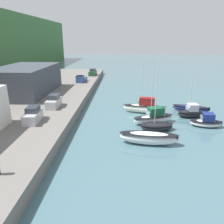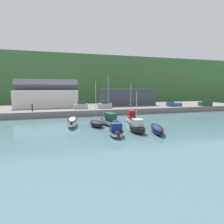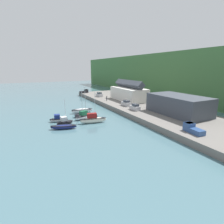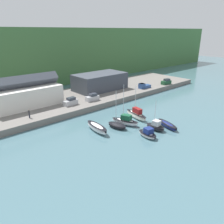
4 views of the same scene
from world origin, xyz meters
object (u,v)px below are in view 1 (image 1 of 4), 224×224
object	(u,v)px
moored_boat_5	(191,112)
pickup_truck_0	(81,79)
moored_boat_3	(145,107)
moored_boat_4	(206,122)
moored_boat_0	(149,138)
moored_boat_6	(191,108)
moored_boat_2	(154,117)
parked_car_2	(54,102)
parked_car_0	(33,115)
parked_car_3	(93,73)
moored_boat_1	(157,126)

from	to	relation	value
moored_boat_5	pickup_truck_0	size ratio (longest dim) A/B	1.46
moored_boat_3	moored_boat_4	xyz separation A→B (m)	(-6.06, -8.86, -0.33)
moored_boat_0	pickup_truck_0	size ratio (longest dim) A/B	1.57
pickup_truck_0	moored_boat_4	bearing A→B (deg)	137.89
moored_boat_4	moored_boat_6	bearing A→B (deg)	8.57
moored_boat_2	moored_boat_6	bearing A→B (deg)	-69.91
moored_boat_2	moored_boat_5	xyz separation A→B (m)	(3.13, -6.80, -0.10)
parked_car_2	moored_boat_3	bearing A→B (deg)	-171.81
moored_boat_5	pickup_truck_0	world-z (taller)	moored_boat_5
moored_boat_2	moored_boat_5	bearing A→B (deg)	-84.91
moored_boat_0	moored_boat_5	distance (m)	13.54
parked_car_0	moored_boat_6	bearing A→B (deg)	-161.43
moored_boat_3	moored_boat_5	xyz separation A→B (m)	(-1.92, -7.75, -0.22)
parked_car_0	parked_car_3	distance (m)	42.12
moored_boat_6	parked_car_3	bearing A→B (deg)	53.55
moored_boat_4	moored_boat_6	xyz separation A→B (m)	(7.45, 0.16, -0.16)
moored_boat_3	moored_boat_4	size ratio (longest dim) A/B	1.80
parked_car_3	moored_boat_6	bearing A→B (deg)	132.46
parked_car_3	pickup_truck_0	xyz separation A→B (m)	(-11.63, 1.69, -0.10)
parked_car_0	moored_boat_5	bearing A→B (deg)	-167.42
moored_boat_4	pickup_truck_0	size ratio (longest dim) A/B	1.01
pickup_truck_0	moored_boat_2	bearing A→B (deg)	128.16
moored_boat_0	moored_boat_4	bearing A→B (deg)	-50.50
moored_boat_6	parked_car_2	world-z (taller)	parked_car_2
parked_car_2	moored_boat_5	bearing A→B (deg)	-179.00
moored_boat_2	parked_car_3	distance (m)	40.51
parked_car_0	parked_car_2	world-z (taller)	same
moored_boat_1	moored_boat_3	bearing A→B (deg)	-1.42
moored_boat_0	moored_boat_3	bearing A→B (deg)	2.36
moored_boat_5	moored_boat_6	distance (m)	3.46
moored_boat_1	moored_boat_2	world-z (taller)	moored_boat_2
moored_boat_0	moored_boat_1	size ratio (longest dim) A/B	0.85
moored_boat_2	parked_car_0	bearing A→B (deg)	83.98
moored_boat_5	moored_boat_3	bearing A→B (deg)	71.21
moored_boat_3	moored_boat_6	size ratio (longest dim) A/B	1.27
moored_boat_4	parked_car_3	size ratio (longest dim) A/B	1.13
moored_boat_0	moored_boat_5	size ratio (longest dim) A/B	1.07
moored_boat_0	moored_boat_2	world-z (taller)	moored_boat_2
moored_boat_0	pickup_truck_0	bearing A→B (deg)	29.34
parked_car_0	moored_boat_1	bearing A→B (deg)	-179.31
moored_boat_4	parked_car_3	distance (m)	44.89
parked_car_2	moored_boat_1	bearing A→B (deg)	162.07
parked_car_0	moored_boat_4	bearing A→B (deg)	-176.95
moored_boat_1	moored_boat_6	distance (m)	11.99
moored_boat_1	moored_boat_6	bearing A→B (deg)	-48.70
moored_boat_1	moored_boat_4	distance (m)	8.04
moored_boat_3	moored_boat_6	xyz separation A→B (m)	(1.39, -8.70, -0.49)
moored_boat_1	pickup_truck_0	xyz separation A→B (m)	(28.84, 16.50, 1.86)
moored_boat_5	moored_boat_1	bearing A→B (deg)	126.33
moored_boat_6	pickup_truck_0	bearing A→B (deg)	68.75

